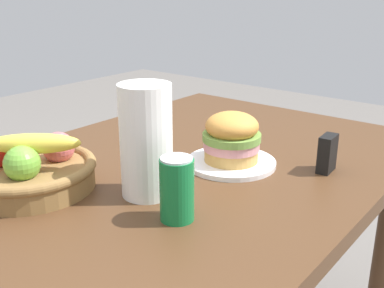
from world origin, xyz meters
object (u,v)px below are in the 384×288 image
(sandwich, at_px, (232,137))
(fruit_basket, at_px, (30,169))
(napkin_holder, at_px, (327,154))
(soda_can, at_px, (177,189))
(paper_towel_roll, at_px, (146,141))
(plate, at_px, (231,162))

(sandwich, distance_m, fruit_basket, 0.47)
(sandwich, relative_size, napkin_holder, 1.60)
(napkin_holder, bearing_deg, soda_can, 158.37)
(paper_towel_roll, bearing_deg, fruit_basket, 121.83)
(sandwich, bearing_deg, plate, -135.00)
(sandwich, relative_size, fruit_basket, 0.50)
(plate, relative_size, fruit_basket, 0.77)
(soda_can, relative_size, fruit_basket, 0.43)
(plate, height_order, fruit_basket, fruit_basket)
(fruit_basket, relative_size, napkin_holder, 3.22)
(soda_can, xyz_separation_m, napkin_holder, (0.41, -0.13, -0.02))
(sandwich, relative_size, soda_can, 1.14)
(sandwich, height_order, napkin_holder, sandwich)
(soda_can, bearing_deg, paper_towel_roll, 68.81)
(plate, distance_m, sandwich, 0.07)
(paper_towel_roll, bearing_deg, soda_can, -111.19)
(plate, relative_size, sandwich, 1.55)
(fruit_basket, bearing_deg, paper_towel_roll, -58.17)
(soda_can, distance_m, fruit_basket, 0.36)
(plate, height_order, paper_towel_roll, paper_towel_roll)
(fruit_basket, xyz_separation_m, paper_towel_roll, (0.14, -0.22, 0.08))
(sandwich, distance_m, soda_can, 0.31)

